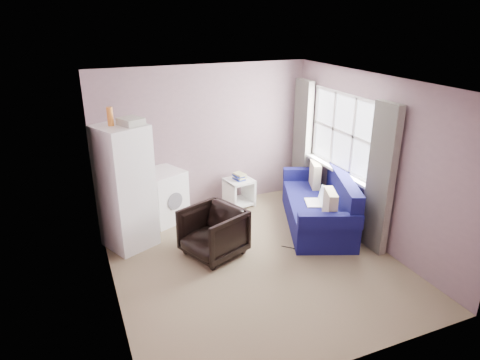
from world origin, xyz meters
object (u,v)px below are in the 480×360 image
object	(u,v)px
washing_machine	(163,195)
side_table	(239,190)
fridge	(126,187)
sofa	(321,206)
armchair	(213,230)

from	to	relation	value
washing_machine	side_table	world-z (taller)	washing_machine
fridge	washing_machine	size ratio (longest dim) A/B	2.41
sofa	side_table	bearing A→B (deg)	149.60
armchair	side_table	xyz separation A→B (m)	(0.99, 1.43, -0.10)
fridge	sofa	bearing A→B (deg)	-35.28
armchair	washing_machine	xyz separation A→B (m)	(-0.40, 1.36, 0.06)
armchair	washing_machine	world-z (taller)	washing_machine
washing_machine	fridge	bearing A→B (deg)	-161.51
fridge	washing_machine	world-z (taller)	fridge
fridge	washing_machine	distance (m)	1.02
washing_machine	armchair	bearing A→B (deg)	-97.44
armchair	sofa	world-z (taller)	sofa
armchair	fridge	world-z (taller)	fridge
fridge	washing_machine	bearing A→B (deg)	17.57
fridge	sofa	distance (m)	3.11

